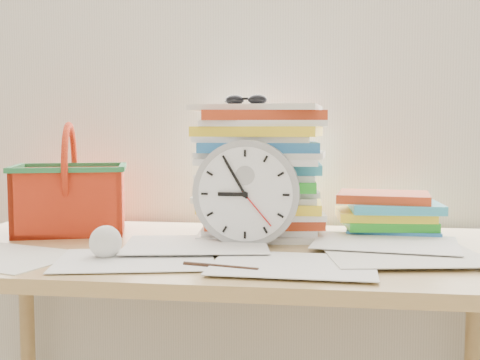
# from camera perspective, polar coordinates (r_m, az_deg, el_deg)

# --- Properties ---
(curtain) EXTENTS (2.40, 0.01, 2.50)m
(curtain) POSITION_cam_1_polar(r_m,az_deg,el_deg) (1.79, 0.26, 13.62)
(curtain) COLOR white
(curtain) RESTS_ON room_shell
(desk) EXTENTS (1.40, 0.70, 0.75)m
(desk) POSITION_cam_1_polar(r_m,az_deg,el_deg) (1.44, -1.72, -9.28)
(desk) COLOR tan
(desk) RESTS_ON ground
(paper_stack) EXTENTS (0.35, 0.30, 0.34)m
(paper_stack) POSITION_cam_1_polar(r_m,az_deg,el_deg) (1.56, 1.93, 0.88)
(paper_stack) COLOR white
(paper_stack) RESTS_ON desk
(clock) EXTENTS (0.25, 0.05, 0.25)m
(clock) POSITION_cam_1_polar(r_m,az_deg,el_deg) (1.42, 0.62, -1.25)
(clock) COLOR #A3A3A3
(clock) RESTS_ON desk
(sunglasses) EXTENTS (0.15, 0.13, 0.03)m
(sunglasses) POSITION_cam_1_polar(r_m,az_deg,el_deg) (1.58, 0.57, 7.61)
(sunglasses) COLOR black
(sunglasses) RESTS_ON paper_stack
(book_stack) EXTENTS (0.27, 0.21, 0.11)m
(book_stack) POSITION_cam_1_polar(r_m,az_deg,el_deg) (1.61, 14.08, -3.19)
(book_stack) COLOR white
(book_stack) RESTS_ON desk
(basket) EXTENTS (0.34, 0.30, 0.29)m
(basket) POSITION_cam_1_polar(r_m,az_deg,el_deg) (1.67, -15.81, 0.10)
(basket) COLOR red
(basket) RESTS_ON desk
(crumpled_ball) EXTENTS (0.07, 0.07, 0.07)m
(crumpled_ball) POSITION_cam_1_polar(r_m,az_deg,el_deg) (1.33, -12.65, -5.74)
(crumpled_ball) COLOR white
(crumpled_ball) RESTS_ON desk
(pen) EXTENTS (0.16, 0.05, 0.01)m
(pen) POSITION_cam_1_polar(r_m,az_deg,el_deg) (1.20, -1.88, -8.25)
(pen) COLOR black
(pen) RESTS_ON desk
(scattered_papers) EXTENTS (1.26, 0.42, 0.02)m
(scattered_papers) POSITION_cam_1_polar(r_m,az_deg,el_deg) (1.42, -1.73, -6.12)
(scattered_papers) COLOR white
(scattered_papers) RESTS_ON desk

